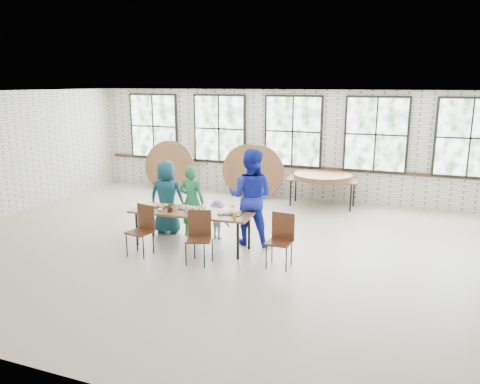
% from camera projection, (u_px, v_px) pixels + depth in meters
% --- Properties ---
extents(room, '(12.00, 12.00, 12.00)m').
position_uv_depth(room, '(293.00, 133.00, 12.82)').
color(room, '#BAAB94').
rests_on(room, ground).
extents(dining_table, '(2.44, 0.93, 0.74)m').
position_uv_depth(dining_table, '(192.00, 214.00, 9.11)').
color(dining_table, brown).
rests_on(dining_table, ground).
extents(chair_near_left, '(0.50, 0.48, 0.95)m').
position_uv_depth(chair_near_left, '(143.00, 225.00, 8.79)').
color(chair_near_left, '#512B1B').
rests_on(chair_near_left, ground).
extents(chair_near_right, '(0.54, 0.53, 0.95)m').
position_uv_depth(chair_near_right, '(199.00, 232.00, 8.40)').
color(chair_near_right, '#512B1B').
rests_on(chair_near_right, ground).
extents(chair_spare, '(0.44, 0.43, 0.95)m').
position_uv_depth(chair_spare, '(281.00, 235.00, 8.23)').
color(chair_spare, '#512B1B').
rests_on(chair_spare, ground).
extents(adult_teal, '(0.85, 0.64, 1.58)m').
position_uv_depth(adult_teal, '(167.00, 197.00, 10.00)').
color(adult_teal, navy).
rests_on(adult_teal, ground).
extents(adult_green, '(0.57, 0.39, 1.52)m').
position_uv_depth(adult_green, '(192.00, 201.00, 9.80)').
color(adult_green, '#228046').
rests_on(adult_green, ground).
extents(toddler, '(0.55, 0.34, 0.82)m').
position_uv_depth(toddler, '(218.00, 220.00, 9.67)').
color(toddler, '#141840').
rests_on(toddler, ground).
extents(adult_blue, '(1.00, 0.81, 1.93)m').
position_uv_depth(adult_blue, '(251.00, 197.00, 9.29)').
color(adult_blue, '#1928B4').
rests_on(adult_blue, ground).
extents(storage_table, '(1.85, 0.89, 0.74)m').
position_uv_depth(storage_table, '(323.00, 181.00, 12.18)').
color(storage_table, brown).
rests_on(storage_table, ground).
extents(tabletop_clutter, '(2.01, 0.65, 0.11)m').
position_uv_depth(tabletop_clutter, '(196.00, 211.00, 9.03)').
color(tabletop_clutter, black).
rests_on(tabletop_clutter, dining_table).
extents(round_tops_stacked, '(1.50, 1.50, 0.13)m').
position_uv_depth(round_tops_stacked, '(323.00, 176.00, 12.16)').
color(round_tops_stacked, brown).
rests_on(round_tops_stacked, storage_table).
extents(round_tops_leaning, '(4.45, 0.47, 1.49)m').
position_uv_depth(round_tops_leaning, '(209.00, 169.00, 13.61)').
color(round_tops_leaning, brown).
rests_on(round_tops_leaning, ground).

